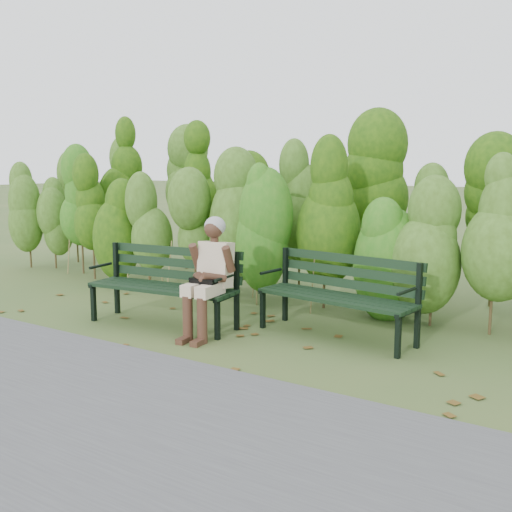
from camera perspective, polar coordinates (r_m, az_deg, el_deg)
The scene contains 7 objects.
ground at distance 6.12m, azimuth -1.80°, elevation -7.38°, with size 80.00×80.00×0.00m, color #3F5B2A.
footpath at distance 4.59m, azimuth -18.12°, elevation -13.42°, with size 60.00×2.50×0.01m, color #474749.
hedge_band at distance 7.49m, azimuth 6.33°, elevation 5.33°, with size 11.04×1.67×2.42m.
leaf_litter at distance 5.85m, azimuth -1.68°, elevation -8.11°, with size 5.49×2.20×0.01m.
bench_left at distance 6.45m, azimuth -8.46°, elevation -2.21°, with size 1.69×0.71×0.82m.
bench_right at distance 5.99m, azimuth 8.07°, elevation -3.13°, with size 1.67×0.72×0.81m.
seated_woman at distance 5.94m, azimuth -4.46°, elevation -1.26°, with size 0.48×0.70×1.19m.
Camera 1 is at (3.36, -4.82, 1.71)m, focal length 42.00 mm.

